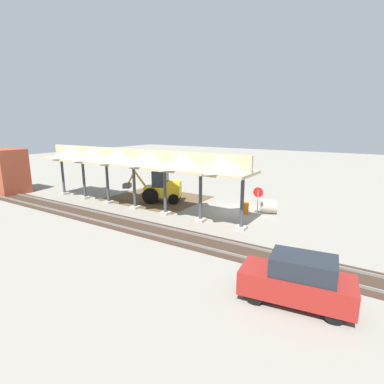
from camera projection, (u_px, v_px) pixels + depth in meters
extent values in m
plane|color=gray|center=(237.00, 211.00, 24.04)|extent=(120.00, 120.00, 0.00)
cube|color=brown|center=(157.00, 198.00, 28.15)|extent=(8.57, 7.00, 0.01)
cube|color=#9E998E|center=(241.00, 228.00, 19.86)|extent=(0.70, 0.70, 0.20)
cylinder|color=#383D42|center=(242.00, 203.00, 19.48)|extent=(0.24, 0.24, 3.60)
cube|color=#9E998E|center=(200.00, 220.00, 21.51)|extent=(0.70, 0.70, 0.20)
cylinder|color=#383D42|center=(201.00, 197.00, 21.13)|extent=(0.24, 0.24, 3.60)
cube|color=#9E998E|center=(165.00, 213.00, 23.16)|extent=(0.70, 0.70, 0.20)
cylinder|color=#383D42|center=(165.00, 192.00, 22.79)|extent=(0.24, 0.24, 3.60)
cube|color=#9E998E|center=(135.00, 207.00, 24.82)|extent=(0.70, 0.70, 0.20)
cylinder|color=#383D42|center=(134.00, 187.00, 24.44)|extent=(0.24, 0.24, 3.60)
cube|color=#9E998E|center=(109.00, 202.00, 26.47)|extent=(0.70, 0.70, 0.20)
cylinder|color=#383D42|center=(107.00, 183.00, 26.10)|extent=(0.24, 0.24, 3.60)
cube|color=#9E998E|center=(85.00, 197.00, 28.12)|extent=(0.70, 0.70, 0.20)
cylinder|color=#383D42|center=(84.00, 180.00, 27.75)|extent=(0.24, 0.24, 3.60)
cube|color=#9E998E|center=(65.00, 193.00, 29.78)|extent=(0.70, 0.70, 0.20)
cylinder|color=#383D42|center=(63.00, 176.00, 29.40)|extent=(0.24, 0.24, 3.60)
cube|color=tan|center=(133.00, 164.00, 24.02)|extent=(20.14, 3.20, 0.20)
cube|color=tan|center=(133.00, 156.00, 23.88)|extent=(20.14, 0.20, 1.10)
pyramid|color=tan|center=(221.00, 162.00, 19.75)|extent=(2.84, 3.20, 1.10)
pyramid|color=tan|center=(182.00, 159.00, 21.40)|extent=(2.84, 3.20, 1.10)
pyramid|color=tan|center=(148.00, 157.00, 23.05)|extent=(2.84, 3.20, 1.10)
pyramid|color=tan|center=(119.00, 155.00, 24.71)|extent=(2.84, 3.20, 1.10)
pyramid|color=tan|center=(93.00, 153.00, 26.36)|extent=(2.84, 3.20, 1.10)
pyramid|color=tan|center=(71.00, 151.00, 28.01)|extent=(2.84, 3.20, 1.10)
cube|color=slate|center=(195.00, 235.00, 18.70)|extent=(60.00, 0.08, 0.15)
cube|color=slate|center=(182.00, 242.00, 17.52)|extent=(60.00, 0.08, 0.15)
cube|color=#38281E|center=(189.00, 239.00, 18.12)|extent=(60.00, 2.58, 0.03)
cylinder|color=gray|center=(258.00, 203.00, 22.46)|extent=(0.06, 0.06, 2.05)
cylinder|color=red|center=(258.00, 192.00, 22.28)|extent=(0.76, 0.08, 0.76)
cube|color=yellow|center=(163.00, 191.00, 26.65)|extent=(3.45, 2.55, 0.90)
cube|color=#1E262D|center=(160.00, 179.00, 26.42)|extent=(1.68, 1.61, 1.40)
cube|color=yellow|center=(174.00, 184.00, 26.38)|extent=(1.51, 1.48, 0.50)
cylinder|color=black|center=(154.00, 192.00, 27.52)|extent=(1.39, 0.87, 1.40)
cylinder|color=black|center=(150.00, 196.00, 26.14)|extent=(1.39, 0.87, 1.40)
cylinder|color=black|center=(176.00, 196.00, 27.27)|extent=(0.94, 0.66, 0.90)
cylinder|color=black|center=(174.00, 199.00, 26.01)|extent=(0.94, 0.66, 0.90)
cylinder|color=yellow|center=(140.00, 179.00, 26.66)|extent=(1.04, 0.62, 1.41)
cylinder|color=yellow|center=(131.00, 178.00, 26.76)|extent=(0.88, 0.53, 1.40)
cube|color=#47474C|center=(127.00, 186.00, 26.95)|extent=(0.89, 0.98, 0.40)
cone|color=brown|center=(152.00, 195.00, 29.44)|extent=(5.09, 5.09, 1.99)
cylinder|color=#9E9384|center=(269.00, 206.00, 23.40)|extent=(1.47, 1.38, 1.07)
cylinder|color=black|center=(261.00, 206.00, 23.55)|extent=(0.22, 0.67, 0.69)
cube|color=brown|center=(8.00, 171.00, 29.95)|extent=(3.34, 2.75, 4.43)
cube|color=maroon|center=(296.00, 285.00, 11.50)|extent=(4.39, 2.28, 0.95)
cube|color=#1E232B|center=(303.00, 266.00, 11.23)|extent=(2.53, 1.83, 0.73)
cylinder|color=black|center=(255.00, 297.00, 11.53)|extent=(0.62, 0.28, 0.60)
cylinder|color=black|center=(263.00, 280.00, 12.83)|extent=(0.62, 0.28, 0.60)
cylinder|color=black|center=(334.00, 316.00, 10.38)|extent=(0.62, 0.28, 0.60)
cylinder|color=black|center=(334.00, 295.00, 11.68)|extent=(0.62, 0.28, 0.60)
cylinder|color=orange|center=(245.00, 208.00, 23.25)|extent=(0.56, 0.56, 0.90)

